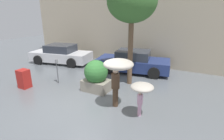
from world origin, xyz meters
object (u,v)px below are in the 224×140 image
person_adult (118,69)px  parked_car_near (133,62)px  parked_car_far (61,54)px  street_tree (132,2)px  parking_meter (57,66)px  planter_box (96,76)px  newspaper_box (24,79)px  person_child (142,89)px

person_adult → parked_car_near: (-1.06, 4.26, -0.94)m
parked_car_far → street_tree: bearing=-114.0°
person_adult → parking_meter: size_ratio=1.49×
parking_meter → street_tree: bearing=27.5°
parking_meter → planter_box: bearing=4.4°
street_tree → parking_meter: 4.71m
person_adult → street_tree: bearing=118.4°
planter_box → parked_car_near: (0.47, 3.38, -0.11)m
planter_box → street_tree: (1.02, 1.51, 3.18)m
parked_car_near → newspaper_box: (-3.70, -4.72, -0.16)m
street_tree → parking_meter: size_ratio=3.86×
parked_car_far → street_tree: street_tree is taller
parked_car_far → parked_car_near: bearing=-95.3°
person_child → newspaper_box: bearing=-136.6°
parking_meter → newspaper_box: size_ratio=1.41×
street_tree → parking_meter: bearing=-152.5°
parked_car_near → street_tree: bearing=-174.1°
person_child → person_adult: bearing=-151.7°
person_adult → newspaper_box: size_ratio=2.10×
person_child → street_tree: 4.16m
person_child → newspaper_box: size_ratio=1.39×
parked_car_near → parking_meter: 4.46m
person_child → street_tree: street_tree is taller
planter_box → parked_car_far: planter_box is taller
parked_car_near → parked_car_far: size_ratio=1.02×
newspaper_box → person_adult: bearing=5.5°
person_adult → person_child: 1.14m
parked_car_near → parked_car_far: bearing=85.2°
person_adult → planter_box: bearing=166.3°
parked_car_near → parking_meter: parked_car_near is taller
planter_box → person_child: bearing=-23.8°
parked_car_far → street_tree: size_ratio=0.91×
parked_car_far → newspaper_box: (1.58, -4.18, -0.16)m
parking_meter → person_child: bearing=-11.3°
person_child → parking_meter: size_ratio=0.98×
parked_car_far → street_tree: (5.83, -1.33, 3.29)m
parked_car_far → parking_meter: (2.60, -3.01, 0.30)m
planter_box → street_tree: street_tree is taller
parked_car_near → newspaper_box: size_ratio=5.03×
parked_car_near → planter_box: bearing=161.6°
street_tree → person_child: bearing=-60.2°
person_child → parked_car_far: 8.34m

